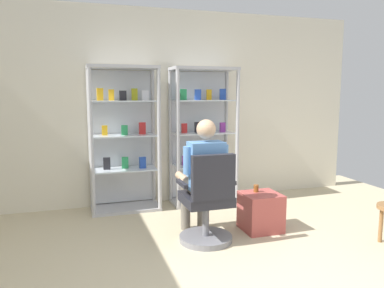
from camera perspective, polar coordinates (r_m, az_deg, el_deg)
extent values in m
cube|color=silver|center=(5.34, -4.89, 5.57)|extent=(6.00, 0.10, 2.70)
cylinder|color=#B7B7BC|center=(4.76, -15.05, 0.21)|extent=(0.05, 0.05, 1.90)
cylinder|color=#B7B7BC|center=(4.86, -5.00, 0.62)|extent=(0.05, 0.05, 1.90)
cylinder|color=#B7B7BC|center=(5.15, -15.24, 0.78)|extent=(0.05, 0.05, 1.90)
cylinder|color=#B7B7BC|center=(5.25, -5.94, 1.14)|extent=(0.05, 0.05, 1.90)
cube|color=#B7B7BC|center=(4.96, -10.54, 11.42)|extent=(0.90, 0.45, 0.04)
cube|color=#B7B7BC|center=(5.18, -10.02, -9.55)|extent=(0.90, 0.45, 0.04)
cube|color=silver|center=(5.20, -10.57, 0.98)|extent=(0.84, 0.02, 1.80)
cube|color=silver|center=(5.05, -10.16, -3.80)|extent=(0.82, 0.39, 0.02)
cube|color=black|center=(5.03, -12.82, -2.91)|extent=(0.09, 0.05, 0.16)
cube|color=#268C4C|center=(5.06, -10.14, -2.81)|extent=(0.09, 0.06, 0.15)
cube|color=#264CB2|center=(5.04, -7.53, -2.82)|extent=(0.09, 0.06, 0.15)
cube|color=silver|center=(4.98, -10.28, 1.27)|extent=(0.82, 0.39, 0.02)
cube|color=gold|center=(4.99, -13.15, 2.04)|extent=(0.07, 0.03, 0.13)
cube|color=#268C4C|center=(4.98, -10.24, 2.11)|extent=(0.09, 0.05, 0.13)
cube|color=red|center=(5.04, -7.57, 2.39)|extent=(0.09, 0.05, 0.16)
cube|color=silver|center=(4.95, -10.41, 6.45)|extent=(0.82, 0.39, 0.02)
cube|color=gold|center=(4.93, -13.83, 7.35)|extent=(0.08, 0.05, 0.16)
cube|color=gold|center=(4.93, -12.17, 7.31)|extent=(0.07, 0.04, 0.14)
cube|color=black|center=(4.91, -10.47, 7.26)|extent=(0.09, 0.05, 0.13)
cube|color=#999919|center=(4.97, -8.74, 7.47)|extent=(0.08, 0.05, 0.15)
cube|color=silver|center=(4.98, -7.13, 7.35)|extent=(0.09, 0.05, 0.13)
cylinder|color=#B7B7BC|center=(4.92, -2.16, 0.73)|extent=(0.05, 0.05, 1.90)
cylinder|color=#B7B7BC|center=(5.21, 6.91, 1.07)|extent=(0.05, 0.05, 1.90)
cylinder|color=#B7B7BC|center=(5.31, -3.29, 1.24)|extent=(0.05, 0.05, 1.90)
cylinder|color=#B7B7BC|center=(5.57, 5.22, 1.53)|extent=(0.05, 0.05, 1.90)
cube|color=#B7B7BC|center=(5.21, 1.80, 11.37)|extent=(0.90, 0.45, 0.04)
cube|color=#B7B7BC|center=(5.42, 1.72, -8.65)|extent=(0.90, 0.45, 0.04)
cube|color=silver|center=(5.44, 1.02, 1.41)|extent=(0.84, 0.02, 1.80)
cube|color=silver|center=(5.30, 1.74, -3.14)|extent=(0.82, 0.39, 0.02)
cube|color=purple|center=(5.19, -1.04, -2.53)|extent=(0.09, 0.03, 0.13)
cube|color=#268C4C|center=(5.22, 0.94, -2.51)|extent=(0.09, 0.05, 0.13)
cube|color=#264CB2|center=(5.28, 2.75, -2.36)|extent=(0.08, 0.05, 0.13)
cube|color=black|center=(5.35, 4.58, -2.23)|extent=(0.08, 0.04, 0.14)
cube|color=silver|center=(5.23, 1.76, 1.70)|extent=(0.82, 0.39, 0.02)
cube|color=red|center=(5.16, -1.18, 2.43)|extent=(0.08, 0.04, 0.13)
cube|color=black|center=(5.22, 0.79, 2.58)|extent=(0.07, 0.04, 0.14)
cube|color=#268C4C|center=(5.30, 2.53, 2.73)|extent=(0.09, 0.04, 0.16)
cube|color=purple|center=(5.29, 4.67, 2.56)|extent=(0.08, 0.04, 0.13)
cube|color=silver|center=(5.20, 1.78, 6.64)|extent=(0.82, 0.39, 0.02)
cube|color=#268C4C|center=(5.16, -1.32, 7.54)|extent=(0.09, 0.03, 0.15)
cube|color=#264CB2|center=(5.15, 0.89, 7.52)|extent=(0.08, 0.04, 0.14)
cube|color=gold|center=(5.26, 2.60, 7.51)|extent=(0.07, 0.04, 0.14)
cube|color=#264CB2|center=(5.29, 4.70, 7.54)|extent=(0.09, 0.05, 0.15)
cylinder|color=slate|center=(4.09, 2.09, -14.11)|extent=(0.56, 0.56, 0.06)
cylinder|color=slate|center=(4.02, 2.10, -11.40)|extent=(0.07, 0.07, 0.41)
cube|color=#26262D|center=(3.95, 2.12, -8.32)|extent=(0.49, 0.49, 0.10)
cube|color=#26262D|center=(3.69, 3.27, -5.07)|extent=(0.44, 0.09, 0.45)
cube|color=#26262D|center=(4.00, 5.65, -5.49)|extent=(0.04, 0.30, 0.04)
cube|color=#26262D|center=(3.83, -1.55, -6.07)|extent=(0.04, 0.30, 0.04)
cylinder|color=slate|center=(4.14, 2.48, -6.13)|extent=(0.14, 0.40, 0.14)
cylinder|color=slate|center=(4.40, 1.53, -9.08)|extent=(0.11, 0.11, 0.56)
cylinder|color=slate|center=(4.08, -0.17, -6.35)|extent=(0.14, 0.40, 0.14)
cylinder|color=slate|center=(4.34, -0.99, -9.32)|extent=(0.11, 0.11, 0.56)
cube|color=#598CCC|center=(3.87, 2.15, -3.33)|extent=(0.36, 0.22, 0.50)
sphere|color=tan|center=(3.81, 2.17, 2.28)|extent=(0.20, 0.20, 0.20)
cylinder|color=#598CCC|center=(3.93, 4.89, -2.15)|extent=(0.09, 0.09, 0.28)
cylinder|color=tan|center=(4.13, 3.89, -4.74)|extent=(0.08, 0.30, 0.08)
cylinder|color=#598CCC|center=(3.79, -0.69, -2.48)|extent=(0.09, 0.09, 0.28)
cylinder|color=tan|center=(4.01, -1.45, -5.14)|extent=(0.08, 0.30, 0.08)
cube|color=#B24C47|center=(4.40, 10.40, -10.10)|extent=(0.42, 0.40, 0.43)
cylinder|color=brown|center=(4.38, 9.72, -6.67)|extent=(0.06, 0.06, 0.08)
cylinder|color=olive|center=(4.47, 26.79, -10.88)|extent=(0.04, 0.04, 0.38)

